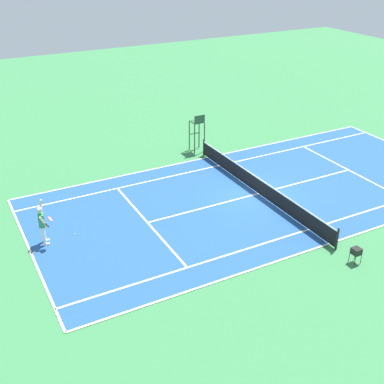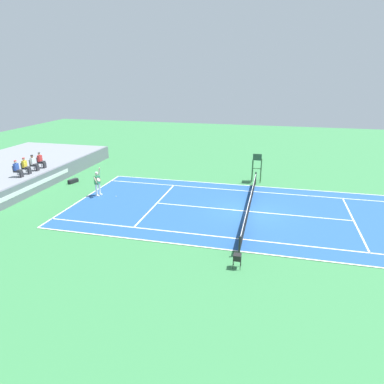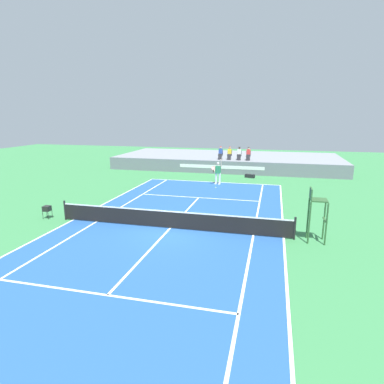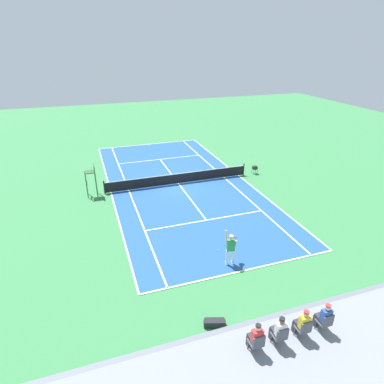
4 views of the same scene
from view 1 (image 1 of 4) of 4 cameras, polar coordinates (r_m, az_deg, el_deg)
ground_plane at (r=26.83m, az=7.54°, el=-0.23°), size 80.00×80.00×0.00m
court at (r=26.82m, az=7.54°, el=-0.21°), size 11.08×23.88×0.03m
net at (r=26.59m, az=7.61°, el=0.77°), size 11.98×0.10×1.07m
tennis_player at (r=22.89m, az=-16.68°, el=-3.57°), size 0.83×0.61×2.08m
tennis_ball at (r=23.67m, az=-13.20°, el=-4.71°), size 0.07×0.07×0.07m
umpire_chair at (r=31.46m, az=0.62°, el=7.35°), size 0.77×0.77×2.44m
ball_hopper at (r=22.04m, az=18.23°, el=-6.41°), size 0.36×0.36×0.70m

